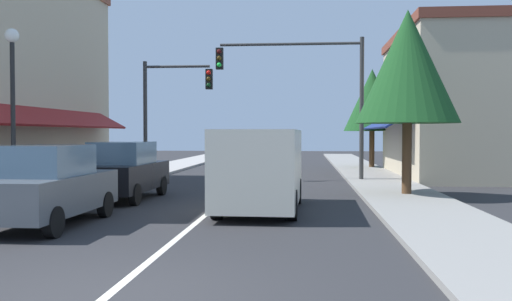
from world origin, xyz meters
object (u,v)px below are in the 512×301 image
tree_right_near (408,67)px  tree_right_far (372,100)px  traffic_signal_mast_arm (311,82)px  traffic_signal_left_corner (168,101)px  street_lamp_left_near (13,88)px  parked_car_nearest_left (46,186)px  parked_car_second_left (124,171)px  van_in_lane (261,167)px

tree_right_near → tree_right_far: tree_right_near is taller
traffic_signal_mast_arm → traffic_signal_left_corner: 6.57m
street_lamp_left_near → traffic_signal_mast_arm: bearing=51.0°
parked_car_nearest_left → tree_right_near: size_ratio=0.70×
tree_right_near → tree_right_far: bearing=87.6°
traffic_signal_left_corner → tree_right_near: 11.61m
tree_right_far → traffic_signal_mast_arm: bearing=-112.2°
parked_car_second_left → street_lamp_left_near: street_lamp_left_near is taller
parked_car_second_left → van_in_lane: size_ratio=0.79×
tree_right_far → tree_right_near: bearing=-92.4°
street_lamp_left_near → tree_right_far: 21.58m
tree_right_far → traffic_signal_left_corner: bearing=-143.3°
tree_right_near → traffic_signal_left_corner: bearing=144.0°
parked_car_nearest_left → van_in_lane: 5.31m
parked_car_second_left → traffic_signal_mast_arm: traffic_signal_mast_arm is taller
van_in_lane → parked_car_nearest_left: bearing=-146.2°
street_lamp_left_near → tree_right_near: 11.56m
traffic_signal_left_corner → street_lamp_left_near: (-1.39, -10.92, -0.32)m
traffic_signal_left_corner → tree_right_near: tree_right_near is taller
parked_car_nearest_left → tree_right_far: 22.80m
parked_car_second_left → tree_right_far: 18.46m
parked_car_second_left → van_in_lane: (4.37, -2.05, 0.27)m
traffic_signal_left_corner → street_lamp_left_near: size_ratio=1.12×
traffic_signal_mast_arm → traffic_signal_left_corner: (-6.40, 1.30, -0.66)m
parked_car_nearest_left → tree_right_near: 11.31m
street_lamp_left_near → tree_right_near: size_ratio=0.80×
traffic_signal_left_corner → van_in_lane: bearing=-63.9°
parked_car_second_left → tree_right_far: size_ratio=0.73×
parked_car_nearest_left → tree_right_near: tree_right_near is taller
street_lamp_left_near → tree_right_far: tree_right_far is taller
tree_right_near → tree_right_far: (0.59, 14.24, -0.20)m
traffic_signal_mast_arm → tree_right_near: bearing=-61.7°
tree_right_far → parked_car_nearest_left: bearing=-114.6°
parked_car_second_left → street_lamp_left_near: bearing=-125.9°
traffic_signal_left_corner → street_lamp_left_near: traffic_signal_left_corner is taller
parked_car_second_left → tree_right_near: (8.73, 1.40, 3.24)m
van_in_lane → street_lamp_left_near: size_ratio=1.10×
parked_car_nearest_left → traffic_signal_mast_arm: size_ratio=0.67×
van_in_lane → traffic_signal_mast_arm: 9.56m
traffic_signal_left_corner → parked_car_nearest_left: bearing=-87.6°
van_in_lane → traffic_signal_left_corner: bearing=117.4°
street_lamp_left_near → tree_right_far: (11.36, 18.33, 0.72)m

